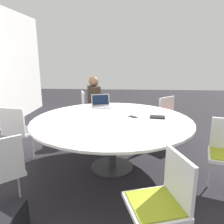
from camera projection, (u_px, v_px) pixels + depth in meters
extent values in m
plane|color=black|center=(112.00, 167.00, 3.24)|extent=(16.00, 16.00, 0.00)
cylinder|color=#333333|center=(112.00, 166.00, 3.24)|extent=(0.62, 0.62, 0.02)
cylinder|color=#333333|center=(112.00, 144.00, 3.15)|extent=(0.13, 0.13, 0.69)
cylinder|color=white|center=(112.00, 120.00, 3.06)|extent=(2.22, 2.22, 0.03)
cube|color=silver|center=(93.00, 111.00, 4.82)|extent=(0.55, 0.53, 0.04)
cube|color=gold|center=(92.00, 109.00, 4.81)|extent=(0.48, 0.47, 0.01)
cube|color=silver|center=(83.00, 101.00, 4.72)|extent=(0.41, 0.16, 0.40)
cylinder|color=silver|center=(92.00, 118.00, 5.04)|extent=(0.02, 0.02, 0.42)
cylinder|color=silver|center=(94.00, 123.00, 4.70)|extent=(0.02, 0.02, 0.42)
cube|color=silver|center=(22.00, 131.00, 3.48)|extent=(0.49, 0.51, 0.04)
cube|color=#4C5156|center=(22.00, 129.00, 3.48)|extent=(0.43, 0.45, 0.01)
cube|color=silver|center=(12.00, 121.00, 3.25)|extent=(0.10, 0.42, 0.40)
cylinder|color=silver|center=(14.00, 143.00, 3.58)|extent=(0.02, 0.02, 0.42)
cylinder|color=silver|center=(33.00, 145.00, 3.50)|extent=(0.02, 0.02, 0.42)
cube|color=silver|center=(0.00, 159.00, 2.03)|extent=(0.30, 0.33, 0.40)
cylinder|color=silver|center=(19.00, 186.00, 2.40)|extent=(0.02, 0.02, 0.42)
cube|color=silver|center=(154.00, 206.00, 1.73)|extent=(0.54, 0.53, 0.04)
cube|color=olive|center=(155.00, 203.00, 1.72)|extent=(0.48, 0.47, 0.01)
cube|color=silver|center=(179.00, 178.00, 1.72)|extent=(0.41, 0.15, 0.40)
cylinder|color=silver|center=(145.00, 215.00, 1.95)|extent=(0.02, 0.02, 0.42)
cylinder|color=silver|center=(209.00, 172.00, 2.70)|extent=(0.02, 0.02, 0.42)
cube|color=silver|center=(174.00, 121.00, 4.04)|extent=(0.61, 0.61, 0.04)
cube|color=#E04C1E|center=(174.00, 119.00, 4.03)|extent=(0.53, 0.54, 0.01)
cube|color=silver|center=(167.00, 107.00, 4.13)|extent=(0.31, 0.33, 0.40)
cylinder|color=silver|center=(179.00, 131.00, 4.21)|extent=(0.02, 0.02, 0.42)
cylinder|color=silver|center=(168.00, 135.00, 3.99)|extent=(0.02, 0.02, 0.42)
cylinder|color=#2D2319|center=(98.00, 121.00, 4.75)|extent=(0.10, 0.10, 0.46)
cylinder|color=#2D2319|center=(100.00, 124.00, 4.58)|extent=(0.10, 0.10, 0.46)
cube|color=#2D2319|center=(94.00, 99.00, 4.52)|extent=(0.41, 0.32, 0.55)
sphere|color=brown|center=(94.00, 81.00, 4.43)|extent=(0.20, 0.20, 0.20)
cube|color=#99999E|center=(102.00, 107.00, 3.74)|extent=(0.32, 0.38, 0.02)
cube|color=#99999E|center=(100.00, 100.00, 3.82)|extent=(0.15, 0.32, 0.20)
cube|color=black|center=(100.00, 100.00, 3.82)|extent=(0.12, 0.29, 0.17)
cube|color=black|center=(157.00, 117.00, 3.12)|extent=(0.18, 0.23, 0.02)
cube|color=black|center=(133.00, 117.00, 3.15)|extent=(0.15, 0.15, 0.01)
cube|color=black|center=(11.00, 223.00, 1.95)|extent=(0.36, 0.16, 0.28)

